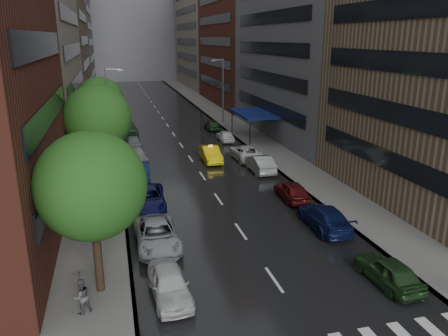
% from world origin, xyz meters
% --- Properties ---
extents(ground, '(220.00, 220.00, 0.00)m').
position_xyz_m(ground, '(0.00, 0.00, 0.00)').
color(ground, gray).
rests_on(ground, ground).
extents(road, '(14.00, 140.00, 0.01)m').
position_xyz_m(road, '(0.00, 50.00, 0.01)').
color(road, black).
rests_on(road, ground).
extents(sidewalk_left, '(4.00, 140.00, 0.15)m').
position_xyz_m(sidewalk_left, '(-9.00, 50.00, 0.07)').
color(sidewalk_left, gray).
rests_on(sidewalk_left, ground).
extents(sidewalk_right, '(4.00, 140.00, 0.15)m').
position_xyz_m(sidewalk_right, '(9.00, 50.00, 0.07)').
color(sidewalk_right, gray).
rests_on(sidewalk_right, ground).
extents(buildings_left, '(8.00, 108.00, 38.00)m').
position_xyz_m(buildings_left, '(-15.00, 58.79, 15.99)').
color(buildings_left, maroon).
rests_on(buildings_left, ground).
extents(buildings_right, '(8.05, 109.10, 36.00)m').
position_xyz_m(buildings_right, '(15.00, 56.70, 15.03)').
color(buildings_right, '#937A5B').
rests_on(buildings_right, ground).
extents(building_far, '(40.00, 14.00, 32.00)m').
position_xyz_m(building_far, '(0.00, 118.00, 16.00)').
color(building_far, slate).
rests_on(building_far, ground).
extents(tree_near, '(5.04, 5.04, 8.04)m').
position_xyz_m(tree_near, '(-8.60, 5.03, 5.50)').
color(tree_near, '#382619').
rests_on(tree_near, ground).
extents(tree_mid, '(5.32, 5.32, 8.49)m').
position_xyz_m(tree_mid, '(-8.60, 20.86, 5.81)').
color(tree_mid, '#382619').
rests_on(tree_mid, ground).
extents(tree_far, '(4.95, 4.95, 7.89)m').
position_xyz_m(tree_far, '(-8.60, 34.76, 5.39)').
color(tree_far, '#382619').
rests_on(tree_far, ground).
extents(taxi, '(1.66, 4.66, 1.53)m').
position_xyz_m(taxi, '(1.76, 26.47, 0.77)').
color(taxi, yellow).
rests_on(taxi, ground).
extents(parked_cars_left, '(2.71, 41.93, 1.53)m').
position_xyz_m(parked_cars_left, '(-5.40, 20.54, 0.74)').
color(parked_cars_left, silver).
rests_on(parked_cars_left, ground).
extents(parked_cars_right, '(2.47, 43.47, 1.57)m').
position_xyz_m(parked_cars_right, '(5.40, 20.47, 0.73)').
color(parked_cars_right, '#1F3F1C').
rests_on(parked_cars_right, ground).
extents(ped_black_umbrella, '(1.01, 0.98, 2.09)m').
position_xyz_m(ped_black_umbrella, '(-9.35, 3.31, 1.39)').
color(ped_black_umbrella, '#525157').
rests_on(ped_black_umbrella, sidewalk_left).
extents(street_lamp_left, '(1.74, 0.22, 9.00)m').
position_xyz_m(street_lamp_left, '(-7.72, 30.00, 4.89)').
color(street_lamp_left, gray).
rests_on(street_lamp_left, sidewalk_left).
extents(street_lamp_right, '(1.74, 0.22, 9.00)m').
position_xyz_m(street_lamp_right, '(7.72, 45.00, 4.89)').
color(street_lamp_right, gray).
rests_on(street_lamp_right, sidewalk_right).
extents(awning, '(4.00, 8.00, 3.12)m').
position_xyz_m(awning, '(8.98, 35.00, 3.13)').
color(awning, navy).
rests_on(awning, sidewalk_right).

